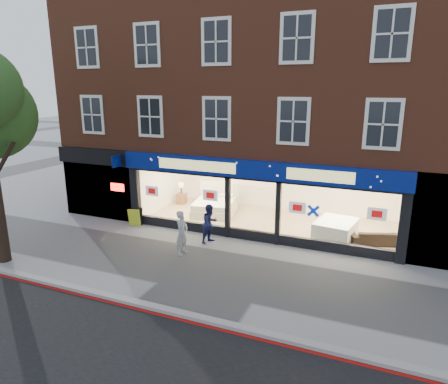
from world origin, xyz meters
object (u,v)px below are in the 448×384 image
Objects in this scene: sofa at (375,237)px; a_board at (135,217)px; mattress_stack at (336,229)px; pedestrian_blue at (210,224)px; pedestrian_grey at (182,233)px; display_bed at (215,206)px.

a_board is at bearing -9.88° from sofa.
pedestrian_blue reaches higher than mattress_stack.
pedestrian_grey is at bearing 179.13° from pedestrian_blue.
pedestrian_blue is at bearing -25.00° from a_board.
pedestrian_blue is at bearing -17.20° from pedestrian_grey.
sofa is at bearing -3.21° from mattress_stack.
pedestrian_grey is at bearing -144.56° from mattress_stack.
mattress_stack is (5.79, -1.08, -0.01)m from display_bed.
mattress_stack is at bearing -46.48° from pedestrian_blue.
pedestrian_grey reaches higher than sofa.
display_bed reaches higher than a_board.
display_bed is 1.59× the size of pedestrian_grey.
pedestrian_grey is (-6.54, -3.50, 0.46)m from sofa.
mattress_stack is 1.28× the size of pedestrian_blue.
display_bed is 5.89m from mattress_stack.
mattress_stack is 1.51m from sofa.
pedestrian_blue is (3.88, -0.50, 0.38)m from a_board.
mattress_stack is at bearing -6.47° from a_board.
mattress_stack is at bearing -52.82° from pedestrian_grey.
sofa is at bearing -20.14° from display_bed.
a_board is 3.92m from pedestrian_grey.
sofa is at bearing -8.59° from a_board.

